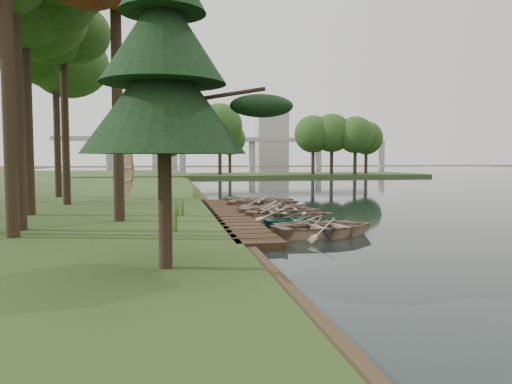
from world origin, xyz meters
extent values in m
plane|color=#3D2F1D|center=(0.00, 0.00, 0.00)|extent=(300.00, 300.00, 0.00)
cube|color=#382415|center=(-1.60, 0.00, 0.15)|extent=(1.60, 16.00, 0.30)
cube|color=#33461F|center=(8.00, 50.00, 0.23)|extent=(50.00, 14.00, 0.45)
cylinder|color=black|center=(-15.33, 50.00, 2.85)|extent=(0.50, 0.50, 4.80)
sphere|color=#284C19|center=(-15.33, 50.00, 6.45)|extent=(5.60, 5.60, 5.60)
cylinder|color=black|center=(-8.67, 50.00, 2.85)|extent=(0.50, 0.50, 4.80)
sphere|color=#284C19|center=(-8.67, 50.00, 6.45)|extent=(5.60, 5.60, 5.60)
cylinder|color=black|center=(-2.00, 50.00, 2.85)|extent=(0.50, 0.50, 4.80)
sphere|color=#284C19|center=(-2.00, 50.00, 6.45)|extent=(5.60, 5.60, 5.60)
cylinder|color=black|center=(4.67, 50.00, 2.85)|extent=(0.50, 0.50, 4.80)
sphere|color=#284C19|center=(4.67, 50.00, 6.45)|extent=(5.60, 5.60, 5.60)
cylinder|color=black|center=(11.33, 50.00, 2.85)|extent=(0.50, 0.50, 4.80)
sphere|color=#284C19|center=(11.33, 50.00, 6.45)|extent=(5.60, 5.60, 5.60)
cylinder|color=black|center=(18.00, 50.00, 2.85)|extent=(0.50, 0.50, 4.80)
sphere|color=#284C19|center=(18.00, 50.00, 6.45)|extent=(5.60, 5.60, 5.60)
cylinder|color=black|center=(24.67, 50.00, 2.85)|extent=(0.50, 0.50, 4.80)
sphere|color=#284C19|center=(24.67, 50.00, 6.45)|extent=(5.60, 5.60, 5.60)
cube|color=#A5A5A0|center=(10.00, 120.00, 8.00)|extent=(90.00, 4.00, 1.20)
cylinder|color=#A5A5A0|center=(-20.00, 120.00, 4.00)|extent=(1.80, 1.80, 8.00)
cylinder|color=#A5A5A0|center=(0.00, 120.00, 4.00)|extent=(1.80, 1.80, 8.00)
cylinder|color=#A5A5A0|center=(20.00, 120.00, 4.00)|extent=(1.80, 1.80, 8.00)
cylinder|color=#A5A5A0|center=(40.00, 120.00, 4.00)|extent=(1.80, 1.80, 8.00)
cylinder|color=#A5A5A0|center=(60.00, 120.00, 4.00)|extent=(1.80, 1.80, 8.00)
cube|color=#A5A5A0|center=(30.00, 140.00, 9.00)|extent=(10.00, 8.00, 18.00)
cube|color=#A5A5A0|center=(-5.00, 145.00, 6.00)|extent=(8.00, 8.00, 12.00)
imported|color=#C4A98E|center=(1.19, -5.63, 0.46)|extent=(4.36, 3.45, 0.82)
imported|color=#C4A98E|center=(1.15, -4.32, 0.38)|extent=(3.68, 3.00, 0.67)
imported|color=#2C7B63|center=(0.98, -2.94, 0.36)|extent=(3.04, 2.18, 0.62)
imported|color=#C4A98E|center=(0.93, -1.13, 0.45)|extent=(4.70, 4.12, 0.81)
imported|color=#C4A98E|center=(0.88, 0.23, 0.46)|extent=(4.70, 4.02, 0.82)
imported|color=#C4A98E|center=(0.80, 1.50, 0.42)|extent=(3.99, 3.19, 0.74)
imported|color=#C4A98E|center=(1.30, 3.12, 0.38)|extent=(3.65, 2.99, 0.66)
imported|color=#C4A98E|center=(0.85, 4.39, 0.47)|extent=(4.42, 3.47, 0.83)
imported|color=#C4A98E|center=(1.18, 5.76, 0.44)|extent=(4.01, 3.07, 0.77)
imported|color=#C4A98E|center=(0.76, 7.13, 0.41)|extent=(4.12, 3.61, 0.71)
imported|color=#C4A98E|center=(-6.89, 9.02, 0.66)|extent=(4.18, 3.63, 0.72)
cylinder|color=black|center=(-9.40, -5.48, 4.86)|extent=(0.42, 0.42, 9.13)
cylinder|color=black|center=(-9.62, -3.80, 5.62)|extent=(0.45, 0.45, 10.65)
cylinder|color=black|center=(-6.38, -1.74, 5.21)|extent=(0.44, 0.44, 9.81)
cylinder|color=black|center=(-10.54, 1.16, 5.34)|extent=(0.44, 0.44, 10.09)
cylinder|color=black|center=(-9.88, 6.08, 4.65)|extent=(0.41, 0.41, 8.70)
ellipsoid|color=#284C19|center=(-9.88, 6.08, 9.00)|extent=(3.84, 3.84, 3.26)
cylinder|color=black|center=(-13.01, 8.30, 7.00)|extent=(0.51, 0.51, 13.39)
cylinder|color=black|center=(-11.45, 11.69, 5.06)|extent=(0.43, 0.43, 9.53)
ellipsoid|color=#284C19|center=(-11.45, 11.69, 9.83)|extent=(5.19, 5.19, 4.41)
cylinder|color=black|center=(-4.49, -10.94, 1.87)|extent=(0.32, 0.32, 3.14)
cone|color=black|center=(-4.49, -10.94, 4.29)|extent=(3.80, 3.80, 2.60)
cone|color=black|center=(-4.49, -10.94, 5.71)|extent=(2.90, 2.90, 2.25)
cone|color=#3F661E|center=(-4.29, -4.97, 0.86)|extent=(0.60, 0.60, 1.12)
cone|color=#3F661E|center=(-3.92, -0.14, 0.76)|extent=(0.60, 0.60, 0.92)
cone|color=#3F661E|center=(-4.37, 6.62, 0.73)|extent=(0.60, 0.60, 0.86)
cone|color=#3F661E|center=(-2.60, 9.48, 0.86)|extent=(0.60, 0.60, 1.11)
camera|label=1|loc=(-4.45, -22.74, 2.91)|focal=35.00mm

